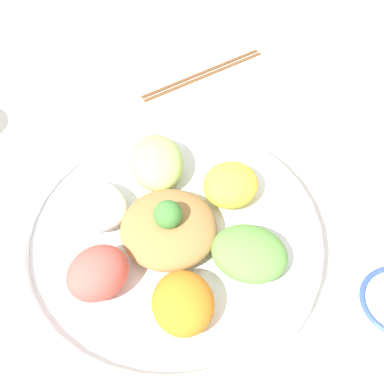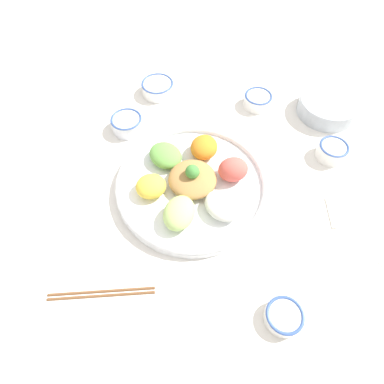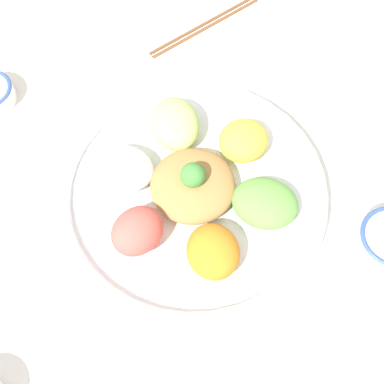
% 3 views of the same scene
% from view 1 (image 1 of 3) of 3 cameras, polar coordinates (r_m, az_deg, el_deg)
% --- Properties ---
extents(ground_plane, '(2.40, 2.40, 0.00)m').
position_cam_1_polar(ground_plane, '(0.73, -2.47, -7.65)').
color(ground_plane, white).
extents(salad_platter, '(0.42, 0.42, 0.09)m').
position_cam_1_polar(salad_platter, '(0.73, -2.50, -4.60)').
color(salad_platter, white).
rests_on(salad_platter, ground_plane).
extents(chopsticks_pair_near, '(0.24, 0.09, 0.01)m').
position_cam_1_polar(chopsticks_pair_near, '(0.97, 1.16, 12.51)').
color(chopsticks_pair_near, brown).
rests_on(chopsticks_pair_near, ground_plane).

